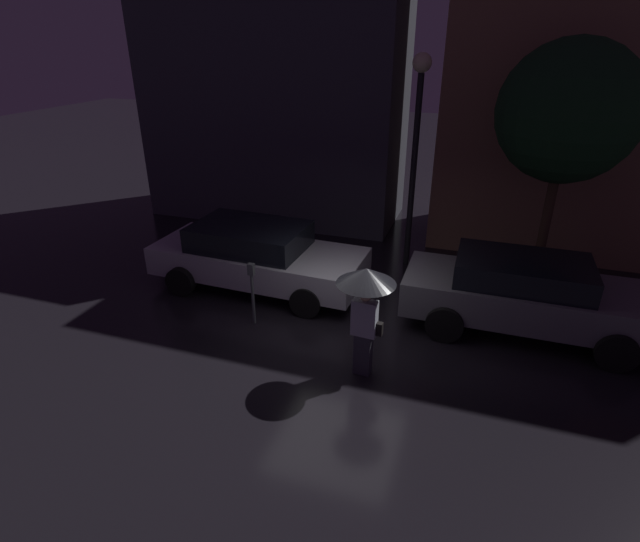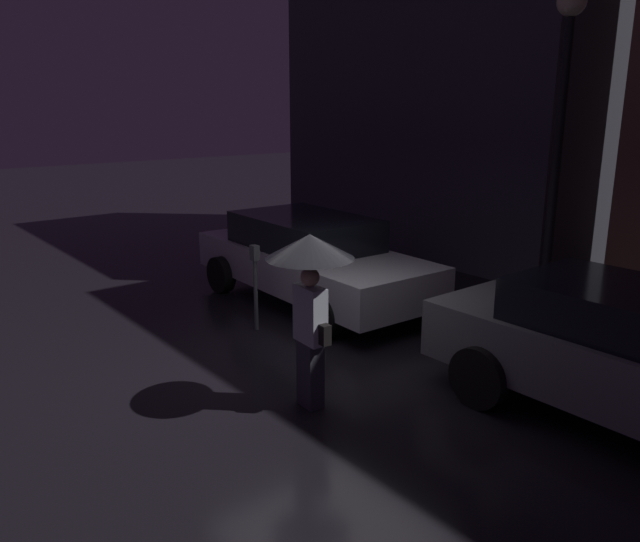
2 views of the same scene
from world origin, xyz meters
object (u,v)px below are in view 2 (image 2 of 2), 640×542
at_px(parked_car_silver, 310,257).
at_px(street_lamp_near, 562,102).
at_px(parking_meter, 255,278).
at_px(pedestrian_with_umbrella, 310,274).

relative_size(parked_car_silver, street_lamp_near, 0.98).
distance_m(parked_car_silver, street_lamp_near, 4.50).
bearing_deg(parking_meter, parked_car_silver, 112.42).
relative_size(pedestrian_with_umbrella, parking_meter, 1.51).
height_order(pedestrian_with_umbrella, street_lamp_near, street_lamp_near).
distance_m(parked_car_silver, parking_meter, 1.60).
bearing_deg(parked_car_silver, parking_meter, -65.46).
bearing_deg(parking_meter, pedestrian_with_umbrella, -19.79).
bearing_deg(street_lamp_near, pedestrian_with_umbrella, -89.23).
height_order(parked_car_silver, parking_meter, parked_car_silver).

